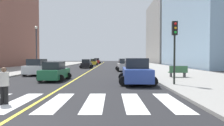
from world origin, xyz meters
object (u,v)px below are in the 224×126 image
Objects in this scene: car_blue_nearest at (136,72)px; fire_hydrant at (144,68)px; traffic_light_near_corner at (174,40)px; car_red_seventh at (96,61)px; car_yellow_second at (93,62)px; pedestrian_crossing at (3,84)px; car_green_fourth at (54,72)px; car_black_third at (86,64)px; street_lamp at (36,44)px; car_silver_sixth at (124,65)px; car_white_fifth at (37,68)px; park_bench at (177,72)px.

car_blue_nearest is 5.21× the size of fire_hydrant.
traffic_light_near_corner is 5.14× the size of fire_hydrant.
car_yellow_second is at bearing -89.51° from car_red_seventh.
car_red_seventh reaches higher than pedestrian_crossing.
car_red_seventh is at bearing -85.31° from pedestrian_crossing.
car_red_seventh is at bearing 89.71° from car_yellow_second.
car_blue_nearest is 2.77× the size of pedestrian_crossing.
car_black_third is at bearing 92.09° from car_green_fourth.
pedestrian_crossing is at bearing -89.69° from car_red_seventh.
car_silver_sixth is at bearing 1.03° from street_lamp.
street_lamp is at bearing -42.80° from traffic_light_near_corner.
car_silver_sixth is (6.99, -8.36, 0.08)m from car_black_third.
car_black_third is 15.18m from car_white_fifth.
pedestrian_crossing is 21.47m from fire_hydrant.
street_lamp is at bearing 121.44° from car_green_fourth.
car_red_seventh is 51.02m from traffic_light_near_corner.
park_bench is at bearing -12.95° from car_white_fifth.
car_green_fourth is 14.48m from fire_hydrant.
park_bench is 0.27× the size of street_lamp.
car_blue_nearest reaches higher than car_green_fourth.
street_lamp is at bearing -106.74° from car_yellow_second.
car_green_fourth is 2.17× the size of park_bench.
car_black_third is 13.69m from fire_hydrant.
car_silver_sixth is 1.05× the size of car_red_seventh.
park_bench is (2.02, 4.97, -2.69)m from traffic_light_near_corner.
traffic_light_near_corner is 2.74× the size of pedestrian_crossing.
car_white_fifth is 16.26m from traffic_light_near_corner.
fire_hydrant is at bearing 21.50° from car_white_fifth.
street_lamp reaches higher than car_yellow_second.
car_white_fifth is at bearing -98.47° from car_yellow_second.
car_black_third is 10.89m from car_silver_sixth.
car_blue_nearest is at bearing -32.92° from car_white_fifth.
car_white_fifth is at bearing 27.63° from car_silver_sixth.
pedestrian_crossing is (0.20, -42.61, 0.12)m from car_yellow_second.
car_yellow_second is 28.85m from car_white_fifth.
street_lamp is (-6.43, -22.51, 3.35)m from car_yellow_second.
car_yellow_second is 0.99× the size of car_green_fourth.
pedestrian_crossing is (4.05, -14.02, 0.02)m from car_white_fifth.
park_bench is at bearing -78.77° from fire_hydrant.
car_black_third reaches higher than car_green_fourth.
car_yellow_second is 13.91m from car_black_third.
car_blue_nearest is at bearing -44.78° from street_lamp.
traffic_light_near_corner reaches higher than fire_hydrant.
street_lamp is at bearing -43.27° from car_blue_nearest.
car_blue_nearest is 9.60m from pedestrian_crossing.
car_blue_nearest is 7.47m from car_green_fourth.
car_white_fifth is 15.94m from park_bench.
traffic_light_near_corner is at bearing 97.22° from car_silver_sixth.
car_red_seventh reaches higher than fire_hydrant.
car_green_fourth is 0.85× the size of traffic_light_near_corner.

